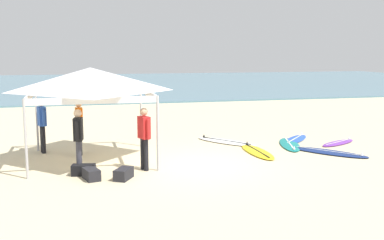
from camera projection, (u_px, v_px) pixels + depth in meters
The scene contains 16 objects.
ground_plane at pixel (196, 165), 13.05m from camera, with size 80.00×80.00×0.00m, color beige.
sea at pixel (111, 83), 45.28m from camera, with size 80.00×36.00×0.10m, color #568499.
canopy_tent at pixel (90, 80), 13.34m from camera, with size 3.49×3.49×2.75m.
surfboard_yellow at pixel (257, 152), 14.67m from camera, with size 0.67×2.37×0.19m.
surfboard_blue at pixel (295, 139), 16.70m from camera, with size 1.85×1.92×0.19m.
surfboard_navy at pixel (328, 152), 14.61m from camera, with size 2.13×2.47×0.19m.
surfboard_white at pixel (226, 142), 16.30m from camera, with size 2.00×2.39×0.19m.
surfboard_teal at pixel (290, 144), 15.78m from camera, with size 1.29×2.39×0.19m.
surfboard_purple at pixel (338, 143), 16.08m from camera, with size 1.84×1.29×0.19m.
person_orange at pixel (79, 124), 14.24m from camera, with size 0.23×0.55×1.71m.
person_red at pixel (144, 134), 12.40m from camera, with size 0.33×0.52×1.71m.
person_blue at pixel (42, 122), 14.52m from camera, with size 0.31×0.53×1.71m.
person_black at pixel (78, 136), 12.13m from camera, with size 0.27×0.55×1.71m.
gear_bag_near_tent at pixel (83, 170), 12.00m from camera, with size 0.60×0.32×0.28m, color black.
gear_bag_by_pole at pixel (91, 174), 11.59m from camera, with size 0.60×0.32×0.28m, color #232328.
gear_bag_on_sand at pixel (124, 174), 11.62m from camera, with size 0.60×0.32×0.28m, color #232328.
Camera 1 is at (-3.17, -12.31, 3.22)m, focal length 42.90 mm.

